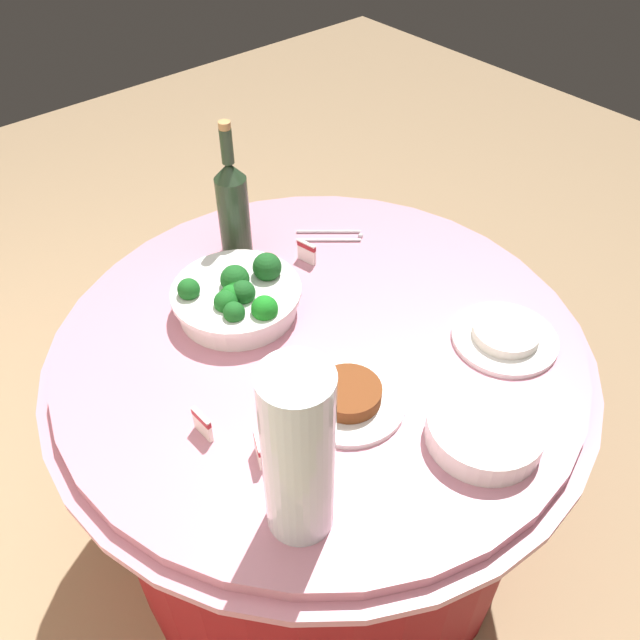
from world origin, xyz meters
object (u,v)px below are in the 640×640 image
(label_placard_front, at_px, (259,448))
(label_placard_mid, at_px, (202,423))
(decorative_fruit_vase, at_px, (299,462))
(food_plate_stir_fry, at_px, (348,397))
(wine_bottle, at_px, (233,206))
(food_plate_rice, at_px, (505,336))
(serving_tongs, at_px, (331,236))
(label_placard_rear, at_px, (307,251))
(broccoli_bowl, at_px, (238,297))
(plate_stack, at_px, (484,430))

(label_placard_front, relative_size, label_placard_mid, 1.00)
(decorative_fruit_vase, distance_m, food_plate_stir_fry, 0.29)
(wine_bottle, height_order, food_plate_rice, wine_bottle)
(serving_tongs, bearing_deg, label_placard_rear, 108.05)
(food_plate_stir_fry, xyz_separation_m, food_plate_rice, (-0.09, -0.36, -0.00))
(label_placard_rear, bearing_deg, serving_tongs, -71.95)
(label_placard_front, relative_size, label_placard_rear, 1.00)
(label_placard_front, bearing_deg, broccoli_bowl, -30.43)
(decorative_fruit_vase, xyz_separation_m, label_placard_rear, (0.52, -0.44, -0.12))
(food_plate_stir_fry, relative_size, label_placard_mid, 4.00)
(label_placard_front, bearing_deg, food_plate_rice, -99.49)
(decorative_fruit_vase, bearing_deg, food_plate_stir_fry, -60.12)
(decorative_fruit_vase, relative_size, label_placard_mid, 6.18)
(serving_tongs, bearing_deg, food_plate_stir_fry, 142.03)
(serving_tongs, bearing_deg, plate_stack, 162.51)
(decorative_fruit_vase, relative_size, serving_tongs, 2.27)
(label_placard_front, distance_m, label_placard_mid, 0.12)
(wine_bottle, relative_size, decorative_fruit_vase, 0.99)
(food_plate_stir_fry, relative_size, label_placard_rear, 4.00)
(food_plate_rice, xyz_separation_m, label_placard_mid, (0.20, 0.61, 0.02))
(serving_tongs, xyz_separation_m, food_plate_rice, (-0.51, -0.03, 0.01))
(broccoli_bowl, height_order, food_plate_stir_fry, broccoli_bowl)
(broccoli_bowl, xyz_separation_m, label_placard_rear, (0.04, -0.23, -0.01))
(plate_stack, bearing_deg, serving_tongs, -17.49)
(plate_stack, bearing_deg, wine_bottle, 0.60)
(wine_bottle, height_order, label_placard_front, wine_bottle)
(plate_stack, height_order, food_plate_rice, plate_stack)
(label_placard_mid, bearing_deg, broccoli_bowl, -46.65)
(food_plate_stir_fry, bearing_deg, serving_tongs, -37.97)
(serving_tongs, distance_m, label_placard_front, 0.68)
(plate_stack, bearing_deg, decorative_fruit_vase, 75.15)
(label_placard_front, bearing_deg, food_plate_stir_fry, -91.80)
(plate_stack, bearing_deg, label_placard_rear, -8.66)
(broccoli_bowl, relative_size, label_placard_mid, 5.09)
(plate_stack, height_order, label_placard_front, label_placard_front)
(label_placard_mid, bearing_deg, food_plate_stir_fry, -115.00)
(label_placard_mid, bearing_deg, label_placard_rear, -60.01)
(wine_bottle, xyz_separation_m, label_placard_rear, (-0.14, -0.10, -0.10))
(wine_bottle, relative_size, label_placard_rear, 6.11)
(decorative_fruit_vase, distance_m, food_plate_rice, 0.60)
(food_plate_stir_fry, bearing_deg, wine_bottle, -12.71)
(food_plate_rice, bearing_deg, label_placard_front, 80.51)
(serving_tongs, xyz_separation_m, label_placard_mid, (-0.31, 0.58, 0.03))
(label_placard_mid, bearing_deg, food_plate_rice, -108.53)
(serving_tongs, height_order, food_plate_rice, food_plate_rice)
(label_placard_mid, xyz_separation_m, label_placard_rear, (0.27, -0.47, 0.00))
(wine_bottle, bearing_deg, label_placard_mid, 138.29)
(broccoli_bowl, height_order, food_plate_rice, broccoli_bowl)
(wine_bottle, bearing_deg, serving_tongs, -116.96)
(serving_tongs, distance_m, food_plate_stir_fry, 0.54)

